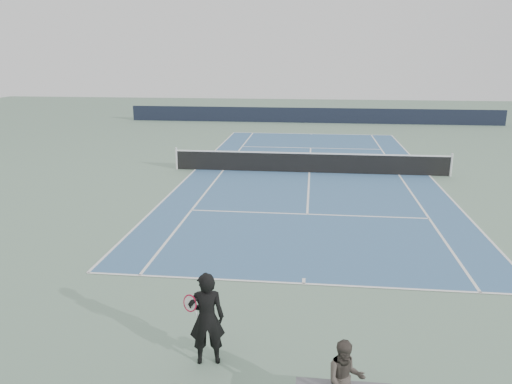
# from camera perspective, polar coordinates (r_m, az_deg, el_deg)

# --- Properties ---
(ground) EXTENTS (80.00, 80.00, 0.00)m
(ground) POSITION_cam_1_polar(r_m,az_deg,el_deg) (23.62, 6.12, 2.21)
(ground) COLOR slate
(court_surface) EXTENTS (10.97, 23.77, 0.01)m
(court_surface) POSITION_cam_1_polar(r_m,az_deg,el_deg) (23.62, 6.12, 2.22)
(court_surface) COLOR #3A608A
(court_surface) RESTS_ON ground
(tennis_net) EXTENTS (12.90, 0.10, 1.07)m
(tennis_net) POSITION_cam_1_polar(r_m,az_deg,el_deg) (23.51, 6.16, 3.40)
(tennis_net) COLOR silver
(tennis_net) RESTS_ON ground
(windscreen_far) EXTENTS (30.00, 0.25, 1.20)m
(windscreen_far) POSITION_cam_1_polar(r_m,az_deg,el_deg) (41.16, 6.44, 8.70)
(windscreen_far) COLOR black
(windscreen_far) RESTS_ON ground
(tennis_player) EXTENTS (0.82, 0.60, 1.75)m
(tennis_player) POSITION_cam_1_polar(r_m,az_deg,el_deg) (9.13, -5.67, -14.17)
(tennis_player) COLOR black
(tennis_player) RESTS_ON ground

